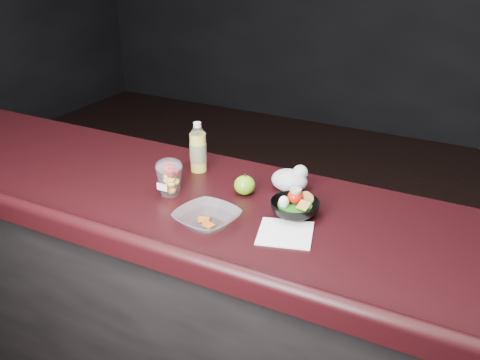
% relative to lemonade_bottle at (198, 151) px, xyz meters
% --- Properties ---
extents(counter, '(4.06, 0.71, 1.02)m').
position_rel_lemonade_bottle_xyz_m(counter, '(0.21, -0.19, -0.59)').
color(counter, black).
rests_on(counter, ground).
extents(lemonade_bottle, '(0.06, 0.06, 0.19)m').
position_rel_lemonade_bottle_xyz_m(lemonade_bottle, '(0.00, 0.00, 0.00)').
color(lemonade_bottle, yellow).
rests_on(lemonade_bottle, counter).
extents(fruit_cup, '(0.09, 0.09, 0.13)m').
position_rel_lemonade_bottle_xyz_m(fruit_cup, '(0.02, -0.21, -0.01)').
color(fruit_cup, white).
rests_on(fruit_cup, counter).
extents(green_apple, '(0.07, 0.07, 0.08)m').
position_rel_lemonade_bottle_xyz_m(green_apple, '(0.24, -0.09, -0.05)').
color(green_apple, '#479210').
rests_on(green_apple, counter).
extents(plastic_bag, '(0.13, 0.10, 0.09)m').
position_rel_lemonade_bottle_xyz_m(plastic_bag, '(0.37, 0.01, -0.04)').
color(plastic_bag, silver).
rests_on(plastic_bag, counter).
extents(snack_bowl, '(0.17, 0.17, 0.09)m').
position_rel_lemonade_bottle_xyz_m(snack_bowl, '(0.45, -0.15, -0.05)').
color(snack_bowl, black).
rests_on(snack_bowl, counter).
extents(takeout_bowl, '(0.22, 0.22, 0.05)m').
position_rel_lemonade_bottle_xyz_m(takeout_bowl, '(0.24, -0.34, -0.06)').
color(takeout_bowl, silver).
rests_on(takeout_bowl, counter).
extents(paper_napkin, '(0.20, 0.20, 0.00)m').
position_rel_lemonade_bottle_xyz_m(paper_napkin, '(0.47, -0.27, -0.08)').
color(paper_napkin, white).
rests_on(paper_napkin, counter).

